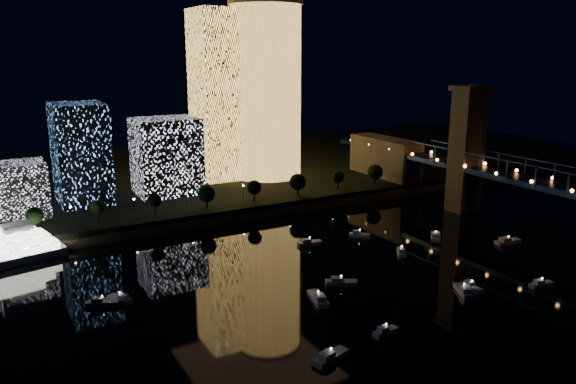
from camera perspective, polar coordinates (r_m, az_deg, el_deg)
name	(u,v)px	position (r m, az deg, el deg)	size (l,w,h in m)	color
ground	(427,286)	(161.36, 13.94, -9.23)	(520.00, 520.00, 0.00)	black
far_bank	(211,172)	(292.24, -7.85, 2.06)	(420.00, 160.00, 5.00)	black
seawall	(284,210)	(223.69, -0.44, -1.80)	(420.00, 6.00, 3.00)	#6B5E4C
tower_cylindrical	(266,91)	(263.91, -2.21, 10.26)	(34.00, 34.00, 80.03)	#FFBA51
tower_rectangular	(222,95)	(262.73, -6.75, 9.73)	(24.00, 24.00, 76.37)	#FFBA51
midrise_blocks	(64,163)	(232.59, -21.80, 2.74)	(106.98, 39.83, 38.68)	white
truss_bridge	(571,197)	(206.82, 26.80, -0.44)	(13.00, 266.00, 50.00)	#17274B
motorboats	(373,275)	(163.78, 8.62, -8.30)	(138.02, 68.21, 2.78)	silver
esplanade_trees	(233,190)	(218.41, -5.63, 0.18)	(166.15, 6.89, 8.94)	black
street_lamps	(191,195)	(218.96, -9.80, -0.32)	(132.70, 0.70, 5.65)	black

